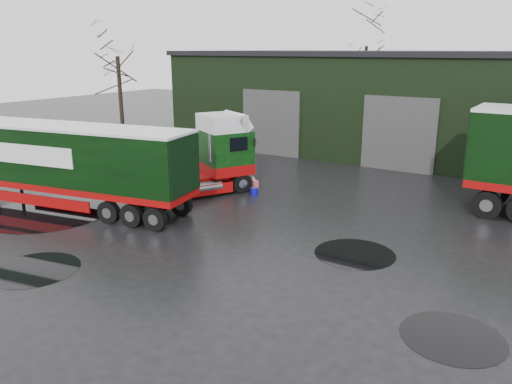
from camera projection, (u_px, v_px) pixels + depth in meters
ground at (213, 244)px, 17.07m from camera, size 100.00×100.00×0.00m
warehouse at (429, 103)px, 31.42m from camera, size 32.40×12.40×6.30m
hero_tractor at (192, 155)px, 22.51m from camera, size 4.96×6.27×3.60m
trailer_left at (66, 167)px, 20.43m from camera, size 11.59×4.30×3.53m
wash_bucket at (254, 191)px, 22.78m from camera, size 0.42×0.42×0.33m
tree_left at (119, 82)px, 34.37m from camera, size 4.40×4.40×8.50m
tree_back_a at (365, 69)px, 43.21m from camera, size 4.40×4.40×9.50m
puddle_0 at (35, 269)px, 15.09m from camera, size 2.67×2.67×0.01m
puddle_1 at (355, 254)px, 16.25m from camera, size 2.63×2.63×0.01m
puddle_2 at (47, 213)px, 20.29m from camera, size 4.91×4.91×0.01m
puddle_3 at (452, 337)px, 11.55m from camera, size 2.39×2.39×0.01m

